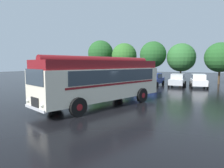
# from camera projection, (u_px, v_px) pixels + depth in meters

# --- Properties ---
(ground_plane) EXTENTS (120.00, 120.00, 0.00)m
(ground_plane) POSITION_uv_depth(u_px,v_px,m) (106.00, 104.00, 14.72)
(ground_plane) COLOR black
(vintage_bus) EXTENTS (5.79, 10.31, 3.49)m
(vintage_bus) POSITION_uv_depth(u_px,v_px,m) (103.00, 79.00, 14.24)
(vintage_bus) COLOR silver
(vintage_bus) RESTS_ON ground
(car_near_left) EXTENTS (2.18, 4.31, 1.66)m
(car_near_left) POSITION_uv_depth(u_px,v_px,m) (138.00, 79.00, 28.47)
(car_near_left) COLOR navy
(car_near_left) RESTS_ON ground
(car_mid_left) EXTENTS (2.27, 4.35, 1.66)m
(car_mid_left) POSITION_uv_depth(u_px,v_px,m) (154.00, 79.00, 27.13)
(car_mid_left) COLOR navy
(car_mid_left) RESTS_ON ground
(car_mid_right) EXTENTS (1.97, 4.21, 1.66)m
(car_mid_right) POSITION_uv_depth(u_px,v_px,m) (177.00, 80.00, 26.11)
(car_mid_right) COLOR #B7BABF
(car_mid_right) RESTS_ON ground
(car_far_right) EXTENTS (2.36, 4.38, 1.66)m
(car_far_right) POSITION_uv_depth(u_px,v_px,m) (199.00, 81.00, 25.18)
(car_far_right) COLOR silver
(car_far_right) RESTS_ON ground
(box_van) EXTENTS (2.55, 5.86, 2.50)m
(box_van) POSITION_uv_depth(u_px,v_px,m) (122.00, 74.00, 29.85)
(box_van) COLOR #B2B7BC
(box_van) RESTS_ON ground
(tree_far_left) EXTENTS (4.79, 4.79, 7.35)m
(tree_far_left) POSITION_uv_depth(u_px,v_px,m) (101.00, 53.00, 37.81)
(tree_far_left) COLOR #4C3823
(tree_far_left) RESTS_ON ground
(tree_left_of_centre) EXTENTS (4.42, 4.42, 6.57)m
(tree_left_of_centre) POSITION_uv_depth(u_px,v_px,m) (123.00, 56.00, 35.39)
(tree_left_of_centre) COLOR #4C3823
(tree_left_of_centre) RESTS_ON ground
(tree_centre) EXTENTS (4.34, 4.34, 6.65)m
(tree_centre) POSITION_uv_depth(u_px,v_px,m) (153.00, 55.00, 33.04)
(tree_centre) COLOR #4C3823
(tree_centre) RESTS_ON ground
(tree_right_of_centre) EXTENTS (4.50, 4.50, 6.21)m
(tree_right_of_centre) POSITION_uv_depth(u_px,v_px,m) (182.00, 58.00, 31.77)
(tree_right_of_centre) COLOR #4C3823
(tree_right_of_centre) RESTS_ON ground
(tree_far_right) EXTENTS (4.32, 4.32, 6.05)m
(tree_far_right) POSITION_uv_depth(u_px,v_px,m) (220.00, 57.00, 28.85)
(tree_far_right) COLOR #4C3823
(tree_far_right) RESTS_ON ground
(traffic_cone) EXTENTS (0.36, 0.36, 0.55)m
(traffic_cone) POSITION_uv_depth(u_px,v_px,m) (39.00, 99.00, 15.49)
(traffic_cone) COLOR orange
(traffic_cone) RESTS_ON ground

